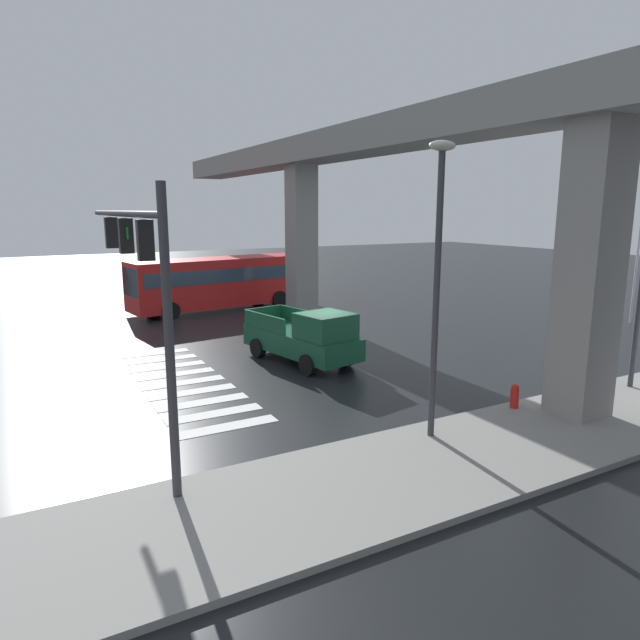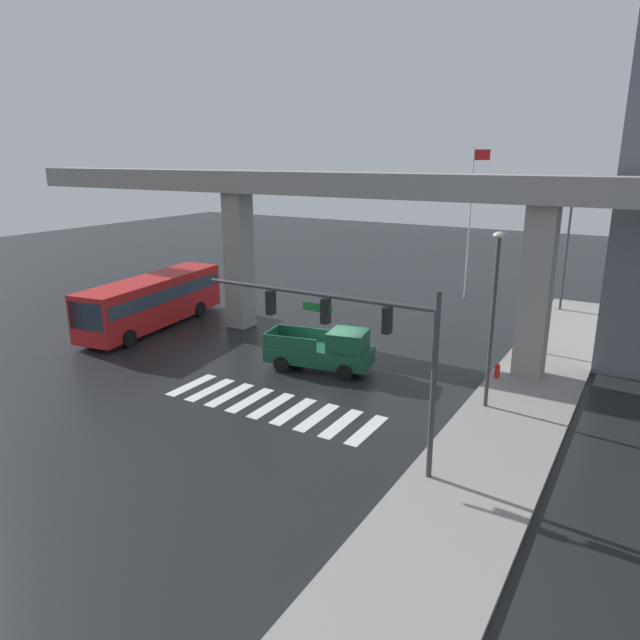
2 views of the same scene
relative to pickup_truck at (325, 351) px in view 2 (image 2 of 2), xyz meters
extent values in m
plane|color=black|center=(0.19, 0.49, -0.99)|extent=(120.00, 120.00, 0.00)
cube|color=silver|center=(-4.21, -4.74, -0.98)|extent=(0.55, 2.80, 0.01)
cube|color=silver|center=(-3.11, -4.74, -0.98)|extent=(0.55, 2.80, 0.01)
cube|color=silver|center=(-2.01, -4.74, -0.98)|extent=(0.55, 2.80, 0.01)
cube|color=silver|center=(-0.91, -4.74, -0.98)|extent=(0.55, 2.80, 0.01)
cube|color=silver|center=(0.19, -4.74, -0.98)|extent=(0.55, 2.80, 0.01)
cube|color=silver|center=(1.29, -4.74, -0.98)|extent=(0.55, 2.80, 0.01)
cube|color=silver|center=(2.39, -4.74, -0.98)|extent=(0.55, 2.80, 0.01)
cube|color=silver|center=(3.49, -4.74, -0.98)|extent=(0.55, 2.80, 0.01)
cube|color=silver|center=(4.59, -4.74, -0.98)|extent=(0.55, 2.80, 0.01)
cube|color=gray|center=(0.19, 4.02, 7.59)|extent=(48.16, 2.17, 1.20)
cube|color=gray|center=(-8.23, 4.02, 3.00)|extent=(1.30, 1.30, 7.98)
cube|color=gray|center=(8.62, 4.02, 3.00)|extent=(1.30, 1.30, 7.98)
cube|color=gray|center=(9.10, 2.49, -0.91)|extent=(4.00, 36.00, 0.15)
cube|color=#14472D|center=(-0.30, -0.06, -0.21)|extent=(5.37, 2.83, 0.80)
cube|color=#14472D|center=(1.13, 0.22, 0.64)|extent=(2.00, 2.04, 0.90)
cube|color=#3F5160|center=(1.59, 0.31, 0.64)|extent=(0.42, 1.66, 0.77)
cube|color=#14472D|center=(-1.59, 0.58, 0.49)|extent=(2.62, 0.60, 0.60)
cube|color=#14472D|center=(-1.26, -1.13, 0.49)|extent=(2.62, 0.60, 0.60)
cube|color=#14472D|center=(-2.75, -0.53, 0.49)|extent=(0.43, 1.74, 0.60)
cylinder|color=black|center=(1.09, 1.13, -0.61)|extent=(0.80, 0.42, 0.76)
cylinder|color=black|center=(1.43, -0.64, -0.61)|extent=(0.80, 0.42, 0.76)
cylinder|color=black|center=(-2.02, 0.53, -0.61)|extent=(0.80, 0.42, 0.76)
cylinder|color=black|center=(-1.68, -1.24, -0.61)|extent=(0.80, 0.42, 0.76)
cube|color=red|center=(-12.66, 1.22, 0.65)|extent=(3.99, 11.04, 2.70)
cube|color=#2D3D4C|center=(-12.66, 1.22, 1.12)|extent=(3.95, 10.51, 0.76)
cube|color=#2D3D4C|center=(-11.91, -4.09, 0.99)|extent=(2.24, 0.39, 1.49)
cylinder|color=black|center=(-10.92, -2.36, -0.51)|extent=(0.48, 1.00, 0.96)
cylinder|color=black|center=(-13.35, -2.70, -0.51)|extent=(0.48, 1.00, 0.96)
cylinder|color=black|center=(-11.87, 4.33, -0.51)|extent=(0.48, 1.00, 0.96)
cylinder|color=black|center=(-14.29, 3.99, -0.51)|extent=(0.48, 1.00, 0.96)
cylinder|color=#38383D|center=(7.83, -6.90, 2.11)|extent=(0.18, 0.18, 6.20)
cylinder|color=#38383D|center=(3.53, -6.90, 4.61)|extent=(8.60, 0.14, 0.14)
cube|color=black|center=(6.23, -6.90, 4.09)|extent=(0.24, 0.32, 0.84)
sphere|color=orange|center=(6.23, -6.90, 4.09)|extent=(0.17, 0.17, 0.17)
cube|color=black|center=(4.03, -6.90, 4.09)|extent=(0.24, 0.32, 0.84)
sphere|color=orange|center=(4.03, -6.90, 4.09)|extent=(0.17, 0.17, 0.17)
cube|color=black|center=(1.83, -6.90, 4.09)|extent=(0.24, 0.32, 0.84)
sphere|color=orange|center=(1.83, -6.90, 4.09)|extent=(0.17, 0.17, 0.17)
cube|color=#19722D|center=(3.71, -6.90, 4.16)|extent=(1.10, 0.04, 0.28)
cylinder|color=#38383D|center=(7.90, -0.56, 2.51)|extent=(0.16, 0.16, 7.00)
ellipsoid|color=beige|center=(7.90, -0.56, 6.13)|extent=(0.44, 0.70, 0.24)
cylinder|color=#38383D|center=(7.90, 7.59, 2.51)|extent=(0.16, 0.16, 7.00)
ellipsoid|color=beige|center=(7.90, 7.59, 6.13)|extent=(0.44, 0.70, 0.24)
cylinder|color=#38383D|center=(7.90, 17.56, 2.51)|extent=(0.16, 0.16, 7.00)
ellipsoid|color=beige|center=(7.90, 17.56, 6.13)|extent=(0.44, 0.70, 0.24)
cylinder|color=red|center=(7.50, 2.82, -0.64)|extent=(0.24, 0.24, 0.70)
sphere|color=red|center=(7.50, 2.82, -0.25)|extent=(0.22, 0.22, 0.22)
cylinder|color=silver|center=(1.29, 17.99, 4.28)|extent=(0.12, 0.12, 10.54)
cube|color=red|center=(1.84, 17.99, 9.06)|extent=(1.10, 0.04, 0.70)
camera|label=1|loc=(18.05, -9.29, 4.71)|focal=31.23mm
camera|label=2|loc=(13.25, -22.83, 8.99)|focal=32.66mm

